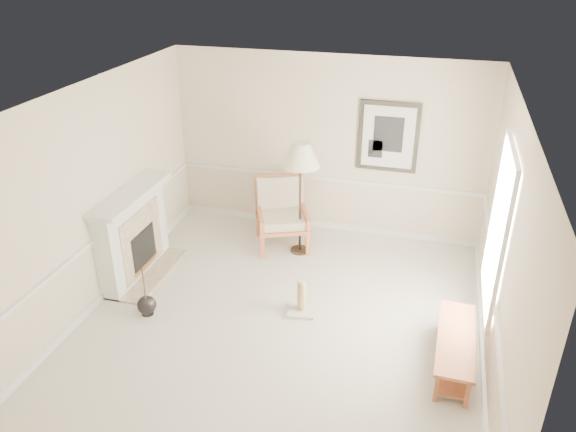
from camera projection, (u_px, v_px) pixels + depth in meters
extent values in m
plane|color=silver|center=(280.00, 323.00, 7.20)|extent=(5.50, 5.50, 0.00)
cube|color=beige|center=(327.00, 146.00, 8.92)|extent=(5.00, 0.04, 2.90)
cube|color=beige|center=(175.00, 385.00, 4.18)|extent=(5.00, 0.04, 2.90)
cube|color=beige|center=(91.00, 198.00, 7.15)|extent=(0.04, 5.50, 2.90)
cube|color=beige|center=(504.00, 251.00, 5.96)|extent=(0.04, 5.50, 2.90)
cube|color=white|center=(278.00, 100.00, 5.90)|extent=(5.00, 5.50, 0.04)
cube|color=white|center=(324.00, 225.00, 9.53)|extent=(4.95, 0.04, 0.10)
cube|color=white|center=(326.00, 178.00, 9.15)|extent=(4.95, 0.04, 0.05)
cube|color=white|center=(499.00, 230.00, 6.29)|extent=(0.03, 1.20, 1.80)
cube|color=white|center=(498.00, 229.00, 6.29)|extent=(0.05, 1.34, 1.94)
cube|color=black|center=(388.00, 137.00, 8.56)|extent=(0.92, 0.04, 1.10)
cube|color=white|center=(388.00, 137.00, 8.54)|extent=(0.78, 0.01, 0.96)
cube|color=black|center=(388.00, 134.00, 8.51)|extent=(0.45, 0.01, 0.55)
cube|color=white|center=(132.00, 235.00, 8.00)|extent=(0.28, 1.50, 1.25)
cube|color=white|center=(130.00, 194.00, 7.70)|extent=(0.46, 1.64, 0.06)
cube|color=#C6B28E|center=(142.00, 241.00, 8.00)|extent=(0.02, 1.05, 0.95)
cube|color=black|center=(144.00, 249.00, 8.06)|extent=(0.02, 0.62, 0.58)
cube|color=#AE793A|center=(146.00, 264.00, 8.17)|extent=(0.01, 0.66, 0.05)
cube|color=#C6B28E|center=(147.00, 273.00, 8.24)|extent=(0.60, 1.50, 0.03)
sphere|color=black|center=(147.00, 305.00, 7.31)|extent=(0.25, 0.25, 0.25)
cylinder|color=black|center=(148.00, 312.00, 7.35)|extent=(0.16, 0.16, 0.07)
cylinder|color=black|center=(144.00, 284.00, 7.16)|extent=(0.06, 0.10, 0.39)
cylinder|color=black|center=(144.00, 286.00, 7.17)|extent=(0.07, 0.12, 0.32)
cylinder|color=black|center=(144.00, 282.00, 7.15)|extent=(0.03, 0.05, 0.46)
cube|color=#A45B34|center=(263.00, 245.00, 8.56)|extent=(0.09, 0.09, 0.43)
cube|color=#A45B34|center=(259.00, 224.00, 9.18)|extent=(0.09, 0.09, 0.43)
cube|color=#A45B34|center=(308.00, 242.00, 8.64)|extent=(0.09, 0.09, 0.43)
cube|color=#A45B34|center=(301.00, 222.00, 9.26)|extent=(0.09, 0.09, 0.43)
cube|color=#A45B34|center=(283.00, 223.00, 8.83)|extent=(1.04, 1.04, 0.06)
cube|color=#A45B34|center=(280.00, 193.00, 8.99)|extent=(0.80, 0.48, 0.62)
cube|color=#A45B34|center=(260.00, 213.00, 8.70)|extent=(0.37, 0.76, 0.06)
cube|color=#A45B34|center=(305.00, 211.00, 8.78)|extent=(0.37, 0.76, 0.06)
cube|color=white|center=(282.00, 217.00, 8.78)|extent=(0.95, 0.95, 0.14)
cube|color=white|center=(280.00, 194.00, 8.92)|extent=(0.76, 0.49, 0.56)
cylinder|color=black|center=(300.00, 250.00, 8.83)|extent=(0.29, 0.29, 0.03)
cylinder|color=black|center=(300.00, 203.00, 8.46)|extent=(0.04, 0.04, 1.61)
cone|color=beige|center=(301.00, 154.00, 8.11)|extent=(0.71, 0.71, 0.35)
cube|color=#A45B34|center=(456.00, 339.00, 6.33)|extent=(0.45, 1.40, 0.04)
cube|color=#A45B34|center=(453.00, 358.00, 6.46)|extent=(0.39, 1.30, 0.03)
cube|color=#A45B34|center=(436.00, 388.00, 5.92)|extent=(0.05, 0.05, 0.36)
cube|color=#A45B34|center=(468.00, 394.00, 5.84)|extent=(0.05, 0.05, 0.36)
cube|color=#A45B34|center=(443.00, 318.00, 7.01)|extent=(0.05, 0.05, 0.36)
cube|color=#A45B34|center=(469.00, 322.00, 6.92)|extent=(0.05, 0.05, 0.36)
cube|color=silver|center=(301.00, 310.00, 7.40)|extent=(0.40, 0.40, 0.04)
cylinder|color=tan|center=(302.00, 296.00, 7.30)|extent=(0.11, 0.11, 0.42)
cylinder|color=silver|center=(302.00, 281.00, 7.20)|extent=(0.13, 0.13, 0.03)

